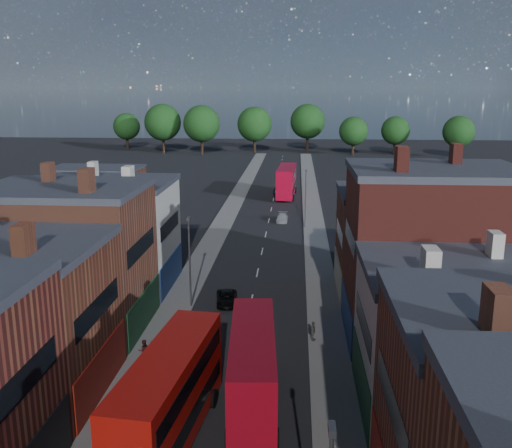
# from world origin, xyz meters

# --- Properties ---
(pavement_west) EXTENTS (3.00, 200.00, 0.12)m
(pavement_west) POSITION_xyz_m (-6.50, 50.00, 0.06)
(pavement_west) COLOR gray
(pavement_west) RESTS_ON ground
(pavement_east) EXTENTS (3.00, 200.00, 0.12)m
(pavement_east) POSITION_xyz_m (6.50, 50.00, 0.06)
(pavement_east) COLOR gray
(pavement_east) RESTS_ON ground
(lamp_post_2) EXTENTS (0.25, 0.70, 8.12)m
(lamp_post_2) POSITION_xyz_m (-5.20, 30.00, 4.70)
(lamp_post_2) COLOR slate
(lamp_post_2) RESTS_ON ground
(lamp_post_3) EXTENTS (0.25, 0.70, 8.12)m
(lamp_post_3) POSITION_xyz_m (5.20, 60.00, 4.70)
(lamp_post_3) COLOR slate
(lamp_post_3) RESTS_ON ground
(bus_0) EXTENTS (4.07, 12.35, 5.24)m
(bus_0) POSITION_xyz_m (-2.72, 10.38, 2.83)
(bus_0) COLOR red
(bus_0) RESTS_ON ground
(bus_1) EXTENTS (3.46, 11.55, 4.92)m
(bus_1) POSITION_xyz_m (1.50, 14.04, 2.66)
(bus_1) COLOR #A70919
(bus_1) RESTS_ON ground
(bus_2) EXTENTS (3.57, 12.45, 5.33)m
(bus_2) POSITION_xyz_m (2.17, 83.03, 2.87)
(bus_2) COLOR #B30722
(bus_2) RESTS_ON ground
(car_1) EXTENTS (1.80, 3.91, 1.24)m
(car_1) POSITION_xyz_m (1.20, 14.40, 0.62)
(car_1) COLOR navy
(car_1) RESTS_ON ground
(car_2) EXTENTS (2.33, 4.17, 1.10)m
(car_2) POSITION_xyz_m (-2.13, 30.96, 0.55)
(car_2) COLOR black
(car_2) RESTS_ON ground
(car_3) EXTENTS (1.68, 3.96, 1.14)m
(car_3) POSITION_xyz_m (1.95, 63.55, 0.57)
(car_3) COLOR silver
(car_3) RESTS_ON ground
(ped_1) EXTENTS (0.88, 0.67, 1.62)m
(ped_1) POSITION_xyz_m (-6.58, 19.43, 0.93)
(ped_1) COLOR #441B1C
(ped_1) RESTS_ON pavement_west
(ped_3) EXTENTS (0.69, 0.98, 1.52)m
(ped_3) POSITION_xyz_m (5.36, 23.69, 0.88)
(ped_3) COLOR #57544B
(ped_3) RESTS_ON pavement_east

